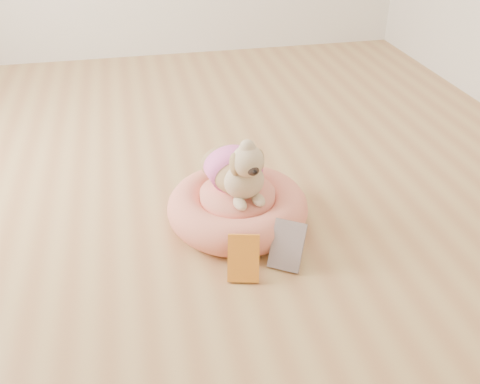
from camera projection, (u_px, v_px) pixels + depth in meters
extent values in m
plane|color=#AC7848|center=(198.00, 202.00, 2.51)|extent=(4.50, 4.50, 0.00)
cylinder|color=#FA7A62|center=(238.00, 213.00, 2.36)|extent=(0.45, 0.45, 0.09)
torus|color=#FA7A62|center=(238.00, 207.00, 2.34)|extent=(0.62, 0.62, 0.16)
cylinder|color=#FA7A62|center=(238.00, 200.00, 2.32)|extent=(0.33, 0.33, 0.08)
cube|color=gold|center=(243.00, 258.00, 2.03)|extent=(0.14, 0.13, 0.17)
cube|color=silver|center=(287.00, 245.00, 2.09)|extent=(0.17, 0.17, 0.17)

